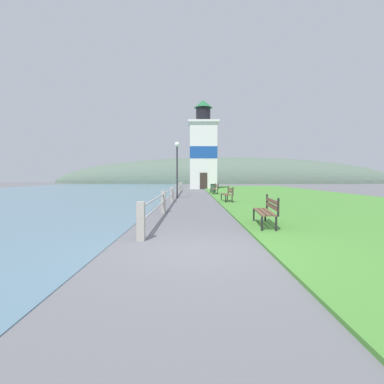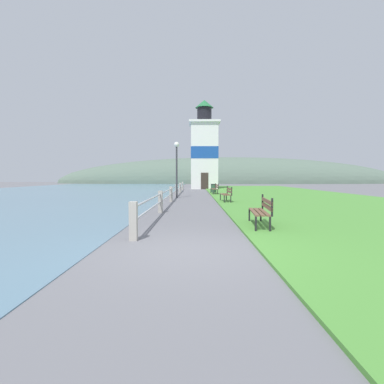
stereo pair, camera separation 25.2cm
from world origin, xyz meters
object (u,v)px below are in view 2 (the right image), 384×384
Objects in this scene: park_bench_midway at (227,193)px; park_bench_far at (215,188)px; lamp_post at (177,159)px; park_bench_near at (262,209)px; lighthouse at (204,151)px; trash_bin at (214,188)px.

park_bench_midway is 7.99m from park_bench_far.
park_bench_far is 5.76m from lamp_post.
lamp_post is at bearing 52.49° from park_bench_far.
park_bench_far is at bearing -84.16° from park_bench_near.
park_bench_near is 12.97m from lamp_post.
lighthouse is (-0.72, 20.27, 4.22)m from park_bench_midway.
park_bench_midway is 0.42× the size of lamp_post.
lighthouse is 11.07m from trash_bin.
park_bench_midway is at bearing -89.08° from trash_bin.
lighthouse is at bearing -91.06° from park_bench_midway.
park_bench_near is 1.17× the size of park_bench_midway.
trash_bin is at bearing -84.24° from park_bench_near.
park_bench_near is 2.29× the size of trash_bin.
lamp_post is at bearing -98.38° from lighthouse.
lighthouse reaches higher than park_bench_midway.
park_bench_near is at bearing -75.14° from lamp_post.
trash_bin is at bearing -92.18° from park_bench_midway.
park_bench_far is 2.12m from trash_bin.
park_bench_far reaches higher than trash_bin.
park_bench_near is 29.34m from lighthouse.
lighthouse is (-0.82, 29.02, 4.22)m from park_bench_near.
trash_bin is 7.53m from lamp_post.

